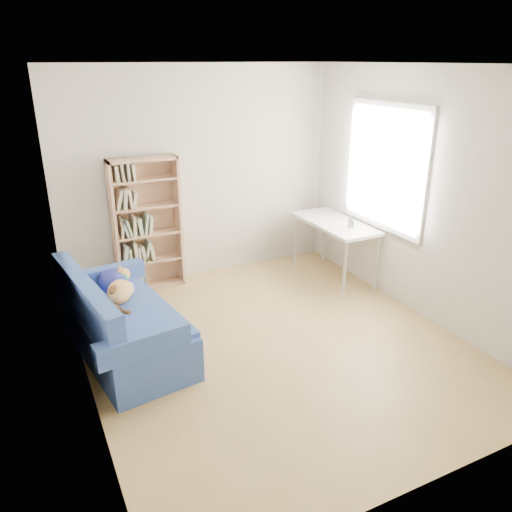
{
  "coord_description": "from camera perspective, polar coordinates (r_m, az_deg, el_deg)",
  "views": [
    {
      "loc": [
        -2.05,
        -3.77,
        2.64
      ],
      "look_at": [
        -0.06,
        0.28,
        0.85
      ],
      "focal_mm": 35.0,
      "sensor_mm": 36.0,
      "label": 1
    }
  ],
  "objects": [
    {
      "name": "sofa",
      "position": [
        4.93,
        -15.26,
        -7.38
      ],
      "size": [
        1.01,
        1.77,
        0.82
      ],
      "rotation": [
        0.0,
        0.0,
        0.14
      ],
      "color": "#27458E",
      "rests_on": "ground"
    },
    {
      "name": "room_shell",
      "position": [
        4.48,
        3.24,
        8.66
      ],
      "size": [
        3.54,
        4.04,
        2.62
      ],
      "color": "silver",
      "rests_on": "ground"
    },
    {
      "name": "desk",
      "position": [
        6.32,
        9.02,
        3.26
      ],
      "size": [
        0.56,
        1.23,
        0.75
      ],
      "color": "white",
      "rests_on": "ground"
    },
    {
      "name": "pen_cup",
      "position": [
        6.11,
        10.77,
        3.79
      ],
      "size": [
        0.08,
        0.08,
        0.15
      ],
      "color": "white",
      "rests_on": "desk"
    },
    {
      "name": "ground",
      "position": [
        5.04,
        2.04,
        -9.97
      ],
      "size": [
        4.0,
        4.0,
        0.0
      ],
      "primitive_type": "plane",
      "color": "#A9854C",
      "rests_on": "ground"
    },
    {
      "name": "bookshelf",
      "position": [
        6.09,
        -12.3,
        2.94
      ],
      "size": [
        0.8,
        0.25,
        1.6
      ],
      "color": "tan",
      "rests_on": "ground"
    }
  ]
}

